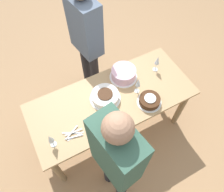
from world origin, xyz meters
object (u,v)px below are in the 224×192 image
at_px(person_cutting, 116,159).
at_px(person_watching, 86,36).
at_px(wine_glass_far, 138,83).
at_px(cake_front_chocolate, 150,100).
at_px(wine_glass_near, 157,61).
at_px(wine_glass_extra, 50,139).
at_px(cake_center_white, 105,96).
at_px(cake_back_decorated, 124,74).

xyz_separation_m(person_cutting, person_watching, (0.38, 1.40, -0.05)).
bearing_deg(wine_glass_far, cake_front_chocolate, -77.97).
bearing_deg(person_watching, wine_glass_near, 30.46).
bearing_deg(wine_glass_extra, cake_front_chocolate, -1.81).
bearing_deg(person_watching, cake_center_white, -19.77).
distance_m(wine_glass_far, person_cutting, 0.84).
distance_m(cake_center_white, cake_front_chocolate, 0.45).
bearing_deg(wine_glass_far, wine_glass_extra, -171.53).
xyz_separation_m(cake_back_decorated, wine_glass_near, (0.37, -0.08, 0.09)).
relative_size(wine_glass_extra, person_cutting, 0.12).
bearing_deg(person_watching, cake_back_decorated, 7.36).
distance_m(cake_front_chocolate, cake_back_decorated, 0.42).
relative_size(cake_back_decorated, wine_glass_far, 1.39).
height_order(cake_front_chocolate, cake_back_decorated, cake_back_decorated).
bearing_deg(person_watching, cake_front_chocolate, 4.52).
relative_size(cake_back_decorated, wine_glass_near, 1.45).
bearing_deg(person_watching, wine_glass_extra, -48.76).
xyz_separation_m(wine_glass_near, wine_glass_extra, (-1.32, -0.30, -0.01)).
bearing_deg(wine_glass_near, cake_center_white, -173.35).
bearing_deg(cake_back_decorated, wine_glass_far, -81.74).
relative_size(cake_back_decorated, wine_glass_extra, 1.55).
bearing_deg(cake_center_white, wine_glass_near, 6.65).
bearing_deg(cake_front_chocolate, wine_glass_extra, 178.19).
relative_size(cake_front_chocolate, wine_glass_far, 1.15).
xyz_separation_m(cake_back_decorated, wine_glass_far, (0.03, -0.23, 0.09)).
bearing_deg(wine_glass_far, cake_back_decorated, 98.26).
xyz_separation_m(cake_center_white, cake_back_decorated, (0.31, 0.16, 0.02)).
bearing_deg(wine_glass_near, person_cutting, -140.70).
distance_m(person_cutting, person_watching, 1.45).
height_order(wine_glass_near, person_watching, person_watching).
xyz_separation_m(wine_glass_near, person_cutting, (-0.92, -0.75, 0.11)).
relative_size(cake_center_white, person_watching, 0.20).
bearing_deg(person_cutting, wine_glass_extra, 32.21).
bearing_deg(cake_front_chocolate, person_watching, 104.00).
relative_size(wine_glass_far, person_watching, 0.14).
bearing_deg(wine_glass_near, person_watching, 129.94).
bearing_deg(person_cutting, cake_front_chocolate, -65.13).
height_order(cake_front_chocolate, wine_glass_near, wine_glass_near).
height_order(wine_glass_far, person_cutting, person_cutting).
bearing_deg(wine_glass_near, wine_glass_extra, -167.23).
distance_m(cake_back_decorated, person_watching, 0.62).
distance_m(cake_front_chocolate, wine_glass_far, 0.22).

